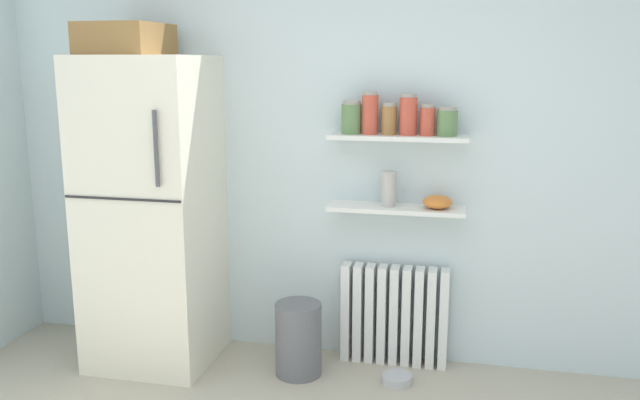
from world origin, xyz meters
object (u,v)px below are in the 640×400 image
vase (389,189)px  shelf_bowl (437,202)px  storage_jar_4 (428,120)px  radiator (394,315)px  storage_jar_2 (389,119)px  refrigerator (151,207)px  storage_jar_1 (370,113)px  storage_jar_0 (351,118)px  trash_bin (298,339)px  pet_food_bowl (397,379)px  storage_jar_3 (408,115)px  storage_jar_5 (447,122)px

vase → shelf_bowl: vase is taller
storage_jar_4 → shelf_bowl: storage_jar_4 is taller
radiator → storage_jar_2: size_ratio=3.55×
refrigerator → storage_jar_1: size_ratio=8.33×
storage_jar_0 → storage_jar_1: (0.11, 0.00, 0.03)m
storage_jar_1 → shelf_bowl: 0.63m
storage_jar_1 → trash_bin: (-0.36, -0.25, -1.28)m
storage_jar_4 → storage_jar_1: bearing=-180.0°
pet_food_bowl → trash_bin: bearing=-179.4°
radiator → pet_food_bowl: (0.05, -0.27, -0.27)m
storage_jar_3 → storage_jar_4: (0.11, 0.00, -0.03)m
pet_food_bowl → storage_jar_1: bearing=131.4°
storage_jar_0 → storage_jar_4: size_ratio=1.07×
storage_jar_5 → trash_bin: bearing=-162.6°
storage_jar_5 → shelf_bowl: (-0.04, 0.00, -0.45)m
shelf_bowl → storage_jar_5: bearing=0.0°
refrigerator → vase: refrigerator is taller
radiator → storage_jar_0: size_ratio=3.40×
storage_jar_3 → trash_bin: bearing=-156.8°
storage_jar_3 → trash_bin: 1.42m
refrigerator → storage_jar_4: refrigerator is taller
storage_jar_0 → storage_jar_1: size_ratio=0.78×
refrigerator → vase: size_ratio=9.88×
storage_jar_4 → trash_bin: storage_jar_4 is taller
storage_jar_1 → storage_jar_3: size_ratio=1.04×
radiator → storage_jar_2: 1.17m
storage_jar_1 → trash_bin: storage_jar_1 is taller
vase → radiator: bearing=32.4°
storage_jar_4 → vase: storage_jar_4 is taller
shelf_bowl → trash_bin: bearing=-161.9°
storage_jar_1 → storage_jar_5: (0.43, 0.00, -0.04)m
refrigerator → vase: bearing=9.1°
vase → storage_jar_4: bearing=0.0°
storage_jar_3 → shelf_bowl: 0.52m
vase → storage_jar_3: bearing=-0.0°
storage_jar_5 → vase: (-0.31, 0.00, -0.39)m
vase → trash_bin: bearing=-152.5°
refrigerator → storage_jar_4: 1.67m
storage_jar_0 → radiator: bearing=6.4°
radiator → pet_food_bowl: radiator is taller
storage_jar_1 → storage_jar_5: 0.43m
vase → storage_jar_5: bearing=0.0°
radiator → storage_jar_2: (-0.05, -0.03, 1.17)m
storage_jar_1 → trash_bin: bearing=-145.7°
shelf_bowl → storage_jar_2: bearing=180.0°
refrigerator → storage_jar_0: size_ratio=10.70×
trash_bin → storage_jar_2: bearing=27.8°
storage_jar_5 → storage_jar_1: bearing=-180.0°
radiator → storage_jar_3: size_ratio=2.76×
storage_jar_2 → storage_jar_0: bearing=-180.0°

